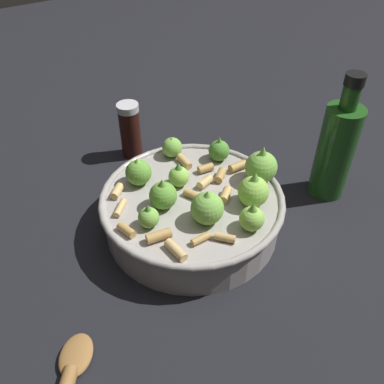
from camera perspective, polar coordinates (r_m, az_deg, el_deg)
ground_plane at (r=0.61m, az=0.00°, el=-4.68°), size 2.40×2.40×0.00m
cooking_pan at (r=0.58m, az=0.28°, el=-2.02°), size 0.26×0.26×0.11m
pepper_shaker at (r=0.73m, az=-8.56°, el=8.48°), size 0.04×0.04×0.10m
olive_oil_bottle at (r=0.65m, az=19.29°, el=5.65°), size 0.06×0.06×0.20m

